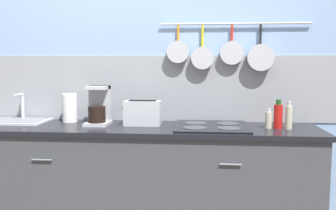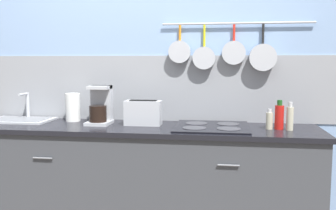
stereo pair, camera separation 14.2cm
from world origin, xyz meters
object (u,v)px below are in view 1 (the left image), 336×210
(coffee_maker, at_px, (99,108))
(bottle_olive_oil, at_px, (278,116))
(toaster, at_px, (143,113))
(bottle_dish_soap, at_px, (268,119))
(bottle_vinegar, at_px, (289,117))
(paper_towel_roll, at_px, (70,108))

(coffee_maker, bearing_deg, bottle_olive_oil, -2.09)
(toaster, bearing_deg, bottle_olive_oil, -2.52)
(bottle_dish_soap, xyz_separation_m, bottle_vinegar, (0.13, -0.02, 0.02))
(coffee_maker, bearing_deg, toaster, -0.84)
(toaster, distance_m, bottle_dish_soap, 0.92)
(coffee_maker, relative_size, toaster, 1.02)
(paper_towel_roll, relative_size, bottle_dish_soap, 1.56)
(bottle_vinegar, bearing_deg, coffee_maker, 176.81)
(toaster, height_order, bottle_vinegar, bottle_vinegar)
(bottle_dish_soap, bearing_deg, bottle_vinegar, -10.13)
(coffee_maker, relative_size, bottle_olive_oil, 1.42)
(paper_towel_roll, distance_m, bottle_vinegar, 1.65)
(bottle_dish_soap, relative_size, bottle_olive_oil, 0.69)
(paper_towel_roll, bearing_deg, bottle_vinegar, -6.00)
(coffee_maker, bearing_deg, bottle_vinegar, -3.19)
(coffee_maker, xyz_separation_m, toaster, (0.34, -0.00, -0.03))
(paper_towel_roll, distance_m, bottle_dish_soap, 1.52)
(paper_towel_roll, bearing_deg, bottle_dish_soap, -5.62)
(paper_towel_roll, height_order, toaster, paper_towel_roll)
(bottle_dish_soap, relative_size, bottle_vinegar, 0.72)
(bottle_olive_oil, distance_m, bottle_vinegar, 0.07)
(bottle_dish_soap, distance_m, bottle_olive_oil, 0.07)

